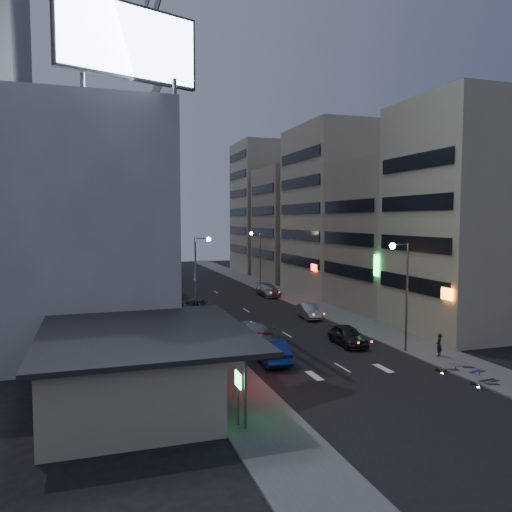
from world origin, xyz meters
name	(u,v)px	position (x,y,z in m)	size (l,w,h in m)	color
ground	(374,387)	(0.00, 0.00, 0.00)	(180.00, 180.00, 0.00)	black
sidewalk_left	(167,308)	(-8.00, 30.00, 0.06)	(4.00, 120.00, 0.12)	#4C4C4F
sidewalk_right	(300,300)	(8.00, 30.00, 0.06)	(4.00, 120.00, 0.12)	#4C4C4F
food_court	(129,366)	(-13.90, 2.00, 1.98)	(11.00, 13.00, 3.88)	tan
white_building	(76,229)	(-17.00, 20.00, 9.00)	(14.00, 24.00, 18.00)	beige
shophouse_near	(463,218)	(15.00, 10.50, 10.00)	(10.00, 11.00, 20.00)	tan
shophouse_mid	(392,236)	(15.50, 22.00, 8.00)	(11.00, 12.00, 16.00)	gray
shophouse_far	(334,211)	(15.00, 35.00, 11.00)	(10.00, 14.00, 22.00)	tan
far_left_a	(94,218)	(-15.50, 45.00, 10.00)	(11.00, 10.00, 20.00)	beige
far_left_b	(91,234)	(-16.00, 58.00, 7.50)	(12.00, 10.00, 15.00)	gray
far_right_a	(294,224)	(15.50, 50.00, 9.00)	(11.00, 12.00, 18.00)	gray
far_right_b	(269,208)	(16.00, 64.00, 12.00)	(12.00, 12.00, 24.00)	tan
billboard	(129,42)	(-12.99, 9.97, 21.66)	(9.52, 3.75, 6.20)	#595B60
street_lamp_right_near	(402,281)	(5.90, 6.00, 5.36)	(1.60, 0.44, 8.02)	#595B60
street_lamp_left	(200,266)	(-5.90, 22.00, 5.36)	(1.60, 0.44, 8.02)	#595B60
street_lamp_right_far	(258,252)	(5.90, 40.00, 5.36)	(1.60, 0.44, 8.02)	#595B60
parked_car_right_near	(347,335)	(3.23, 9.26, 0.77)	(1.81, 4.50, 1.53)	#29292E
parked_car_right_mid	(309,311)	(4.66, 19.93, 0.69)	(1.46, 4.19, 1.38)	#AEB2B7
parked_car_left	(196,306)	(-5.60, 25.72, 0.82)	(2.71, 5.89, 1.64)	#232428
parked_car_right_far	(268,290)	(5.60, 34.71, 0.75)	(2.11, 5.19, 1.51)	gray
road_car_blue	(270,350)	(-4.14, 6.69, 0.82)	(1.74, 5.00, 1.65)	navy
road_car_silver	(251,331)	(-3.65, 12.76, 0.86)	(2.41, 5.93, 1.72)	#96989E
person	(439,345)	(7.68, 4.01, 0.93)	(0.59, 0.39, 1.61)	black
scooter_black_a	(493,370)	(7.53, -1.22, 0.67)	(1.80, 0.60, 1.10)	black
scooter_silver_a	(497,373)	(7.17, -1.87, 0.69)	(1.87, 0.62, 1.15)	#A7AAAF
scooter_blue	(479,361)	(8.09, 0.59, 0.66)	(1.76, 0.59, 1.07)	navy
scooter_black_b	(457,361)	(6.81, 1.13, 0.66)	(1.76, 0.59, 1.07)	black
scooter_silver_b	(472,357)	(8.21, 1.32, 0.74)	(2.02, 0.67, 1.23)	#999AA0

